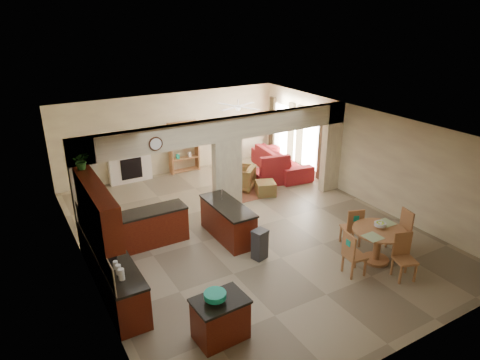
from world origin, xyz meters
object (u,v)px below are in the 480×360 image
sofa (281,161)px  armchair (241,178)px  kitchen_island (220,319)px  dining_table (378,241)px

sofa → armchair: 2.14m
sofa → kitchen_island: bearing=144.6°
dining_table → sofa: size_ratio=0.43×
kitchen_island → dining_table: dining_table is taller
armchair → kitchen_island: bearing=11.9°
kitchen_island → armchair: bearing=54.0°
kitchen_island → armchair: (3.70, 5.62, -0.02)m
dining_table → armchair: dining_table is taller
kitchen_island → dining_table: 4.28m
dining_table → armchair: bearing=96.2°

